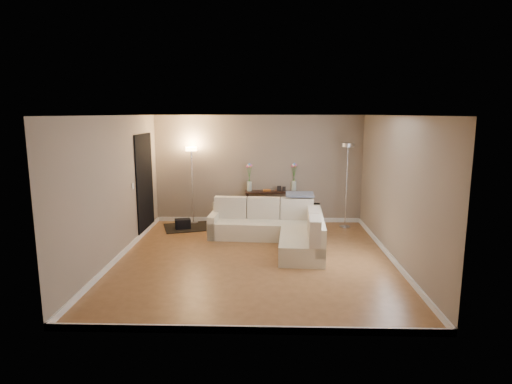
{
  "coord_description": "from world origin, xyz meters",
  "views": [
    {
      "loc": [
        0.24,
        -7.52,
        2.63
      ],
      "look_at": [
        0.0,
        0.8,
        1.1
      ],
      "focal_mm": 30.0,
      "sensor_mm": 36.0,
      "label": 1
    }
  ],
  "objects_px": {
    "sectional_sofa": "(279,228)",
    "floor_lamp_unlit": "(347,169)",
    "floor_lamp_lit": "(192,170)",
    "console_table": "(268,205)"
  },
  "relations": [
    {
      "from": "floor_lamp_lit",
      "to": "floor_lamp_unlit",
      "type": "xyz_separation_m",
      "value": [
        3.62,
        -0.3,
        0.09
      ]
    },
    {
      "from": "console_table",
      "to": "floor_lamp_lit",
      "type": "distance_m",
      "value": 2.02
    },
    {
      "from": "sectional_sofa",
      "to": "floor_lamp_lit",
      "type": "height_order",
      "value": "floor_lamp_lit"
    },
    {
      "from": "floor_lamp_lit",
      "to": "sectional_sofa",
      "type": "bearing_deg",
      "value": -36.35
    },
    {
      "from": "floor_lamp_lit",
      "to": "floor_lamp_unlit",
      "type": "relative_size",
      "value": 0.94
    },
    {
      "from": "sectional_sofa",
      "to": "floor_lamp_lit",
      "type": "xyz_separation_m",
      "value": [
        -2.04,
        1.5,
        1.0
      ]
    },
    {
      "from": "console_table",
      "to": "floor_lamp_unlit",
      "type": "distance_m",
      "value": 2.08
    },
    {
      "from": "console_table",
      "to": "floor_lamp_lit",
      "type": "bearing_deg",
      "value": -176.09
    },
    {
      "from": "floor_lamp_unlit",
      "to": "floor_lamp_lit",
      "type": "bearing_deg",
      "value": 175.25
    },
    {
      "from": "sectional_sofa",
      "to": "floor_lamp_unlit",
      "type": "xyz_separation_m",
      "value": [
        1.58,
        1.2,
        1.09
      ]
    }
  ]
}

